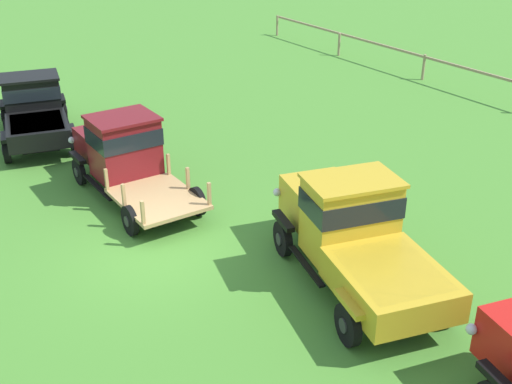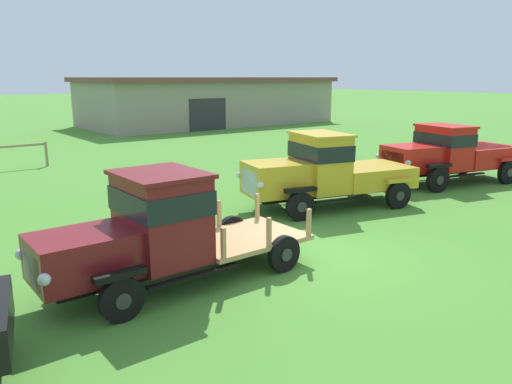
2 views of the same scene
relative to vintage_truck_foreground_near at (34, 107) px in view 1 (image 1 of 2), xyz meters
name	(u,v)px [view 1 (image 1 of 2)]	position (x,y,z in m)	size (l,w,h in m)	color
ground_plane	(158,251)	(9.16, 0.13, -1.06)	(240.00, 240.00, 0.00)	#47842D
paddock_fence	(380,48)	(-0.43, 16.31, -0.20)	(16.63, 0.40, 1.12)	#997F60
vintage_truck_foreground_near	(34,107)	(0.00, 0.00, 0.00)	(5.71, 3.16, 2.12)	black
vintage_truck_second_in_line	(123,152)	(5.56, 0.85, 0.10)	(5.65, 2.13, 2.25)	black
vintage_truck_midrow_center	(354,233)	(12.57, 3.19, 0.09)	(5.76, 3.35, 2.33)	black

